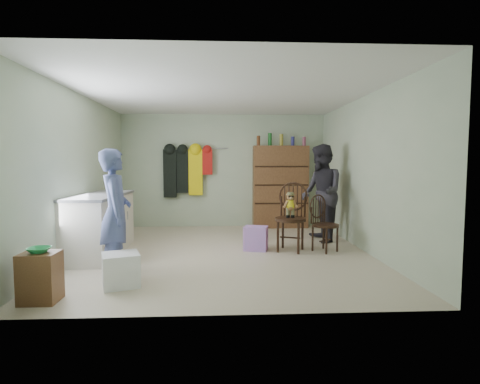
{
  "coord_description": "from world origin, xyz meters",
  "views": [
    {
      "loc": [
        -0.06,
        -5.91,
        1.42
      ],
      "look_at": [
        0.25,
        0.2,
        0.95
      ],
      "focal_mm": 28.0,
      "sensor_mm": 36.0,
      "label": 1
    }
  ],
  "objects": [
    {
      "name": "bowl",
      "position": [
        -1.91,
        -2.06,
        0.54
      ],
      "size": [
        0.22,
        0.22,
        0.05
      ],
      "primitive_type": "imported",
      "color": "green",
      "rests_on": "stool"
    },
    {
      "name": "chair_far",
      "position": [
        1.58,
        0.01,
        0.49
      ],
      "size": [
        0.57,
        0.57,
        0.92
      ],
      "rotation": [
        0.0,
        0.0,
        0.62
      ],
      "color": "#341E12",
      "rests_on": "ground"
    },
    {
      "name": "stool",
      "position": [
        -1.91,
        -2.06,
        0.26
      ],
      "size": [
        0.36,
        0.31,
        0.51
      ],
      "primitive_type": "cube",
      "color": "brown",
      "rests_on": "ground"
    },
    {
      "name": "dresser",
      "position": [
        1.25,
        2.3,
        0.91
      ],
      "size": [
        1.2,
        0.39,
        2.07
      ],
      "color": "brown",
      "rests_on": "ground"
    },
    {
      "name": "striped_bag",
      "position": [
        0.5,
        0.11,
        0.2
      ],
      "size": [
        0.43,
        0.37,
        0.39
      ],
      "primitive_type": "cube",
      "rotation": [
        0.0,
        0.0,
        -0.26
      ],
      "color": "pink",
      "rests_on": "ground"
    },
    {
      "name": "plastic_tub",
      "position": [
        -1.22,
        -1.6,
        0.19
      ],
      "size": [
        0.51,
        0.49,
        0.38
      ],
      "primitive_type": "cube",
      "rotation": [
        0.0,
        0.0,
        0.34
      ],
      "color": "white",
      "rests_on": "ground"
    },
    {
      "name": "coat_rack",
      "position": [
        -0.83,
        2.38,
        1.25
      ],
      "size": [
        1.42,
        0.12,
        1.09
      ],
      "color": "#99999E",
      "rests_on": "ground"
    },
    {
      "name": "chair_front",
      "position": [
        1.08,
        0.07,
        0.63
      ],
      "size": [
        0.65,
        0.65,
        1.11
      ],
      "rotation": [
        0.0,
        0.0,
        -0.4
      ],
      "color": "#341E12",
      "rests_on": "ground"
    },
    {
      "name": "ground_plane",
      "position": [
        0.0,
        0.0,
        0.0
      ],
      "size": [
        5.0,
        5.0,
        0.0
      ],
      "primitive_type": "plane",
      "color": "beige",
      "rests_on": "ground"
    },
    {
      "name": "person_right",
      "position": [
        1.75,
        0.74,
        0.88
      ],
      "size": [
        0.72,
        0.9,
        1.77
      ],
      "primitive_type": "imported",
      "rotation": [
        0.0,
        0.0,
        -1.51
      ],
      "color": "#2D2B33",
      "rests_on": "ground"
    },
    {
      "name": "counter",
      "position": [
        -1.95,
        0.0,
        0.47
      ],
      "size": [
        0.64,
        1.86,
        0.94
      ],
      "color": "silver",
      "rests_on": "ground"
    },
    {
      "name": "person_left",
      "position": [
        -1.39,
        -1.16,
        0.8
      ],
      "size": [
        0.52,
        0.66,
        1.6
      ],
      "primitive_type": "imported",
      "rotation": [
        0.0,
        0.0,
        1.82
      ],
      "color": "#505C92",
      "rests_on": "ground"
    },
    {
      "name": "room_walls",
      "position": [
        0.0,
        0.53,
        1.58
      ],
      "size": [
        5.0,
        5.0,
        5.0
      ],
      "color": "beige",
      "rests_on": "ground"
    }
  ]
}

